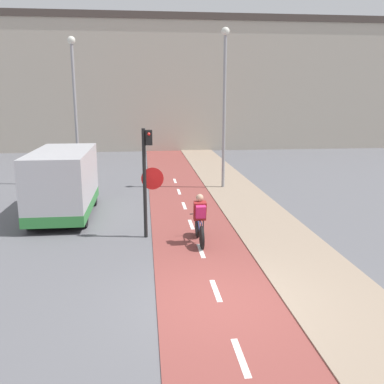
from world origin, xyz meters
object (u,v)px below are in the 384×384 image
Objects in this scene: street_lamp_sidewalk at (224,93)px; van at (63,184)px; traffic_light_pole at (147,171)px; street_lamp_far at (75,97)px; cyclist_near at (200,220)px.

street_lamp_sidewalk is 8.33m from van.
traffic_light_pole is at bearing -117.84° from street_lamp_sidewalk.
street_lamp_sidewalk is (3.57, 6.77, 2.29)m from traffic_light_pole.
street_lamp_sidewalk reaches higher than van.
street_lamp_far reaches higher than cyclist_near.
traffic_light_pole is at bearing -68.60° from street_lamp_far.
van is (0.27, -5.55, -3.03)m from street_lamp_far.
traffic_light_pole is 4.10m from van.
cyclist_near is (1.49, -0.74, -1.34)m from traffic_light_pole.
cyclist_near is (-2.08, -7.51, -3.63)m from street_lamp_sidewalk.
van is at bearing -87.23° from street_lamp_far.
traffic_light_pole is 2.14m from cyclist_near.
traffic_light_pole reaches higher than van.
van is at bearing 142.37° from cyclist_near.
traffic_light_pole is 1.95× the size of cyclist_near.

